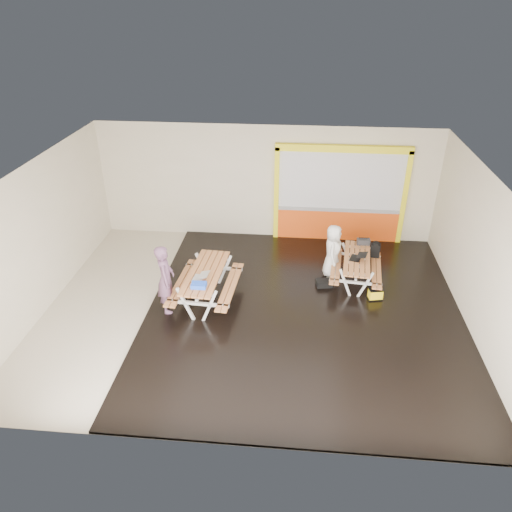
# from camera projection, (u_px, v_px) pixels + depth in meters

# --- Properties ---
(room) EXTENTS (10.02, 8.02, 3.52)m
(room) POSITION_uv_depth(u_px,v_px,m) (252.00, 246.00, 10.92)
(room) COLOR beige
(room) RESTS_ON ground
(deck) EXTENTS (7.50, 7.98, 0.05)m
(deck) POSITION_uv_depth(u_px,v_px,m) (304.00, 312.00, 11.66)
(deck) COLOR black
(deck) RESTS_ON room
(kiosk) EXTENTS (3.88, 0.16, 3.00)m
(kiosk) POSITION_uv_depth(u_px,v_px,m) (339.00, 197.00, 14.30)
(kiosk) COLOR #EB5012
(kiosk) RESTS_ON room
(picnic_table_left) EXTENTS (1.61, 2.27, 0.87)m
(picnic_table_left) POSITION_uv_depth(u_px,v_px,m) (206.00, 279.00, 11.75)
(picnic_table_left) COLOR #B37444
(picnic_table_left) RESTS_ON deck
(picnic_table_right) EXTENTS (1.47, 2.01, 0.76)m
(picnic_table_right) POSITION_uv_depth(u_px,v_px,m) (356.00, 264.00, 12.57)
(picnic_table_right) COLOR #B37444
(picnic_table_right) RESTS_ON deck
(person_left) EXTENTS (0.53, 0.70, 1.72)m
(person_left) POSITION_uv_depth(u_px,v_px,m) (166.00, 279.00, 11.29)
(person_left) COLOR #66435F
(person_left) RESTS_ON deck
(person_right) EXTENTS (0.55, 0.77, 1.45)m
(person_right) POSITION_uv_depth(u_px,v_px,m) (333.00, 251.00, 12.73)
(person_right) COLOR white
(person_right) RESTS_ON deck
(laptop_left) EXTENTS (0.41, 0.38, 0.16)m
(laptop_left) POSITION_uv_depth(u_px,v_px,m) (200.00, 277.00, 11.35)
(laptop_left) COLOR silver
(laptop_left) RESTS_ON picnic_table_left
(laptop_right) EXTENTS (0.50, 0.47, 0.17)m
(laptop_right) POSITION_uv_depth(u_px,v_px,m) (358.00, 257.00, 12.39)
(laptop_right) COLOR black
(laptop_right) RESTS_ON picnic_table_right
(blue_pouch) EXTENTS (0.34, 0.24, 0.10)m
(blue_pouch) POSITION_uv_depth(u_px,v_px,m) (199.00, 285.00, 11.04)
(blue_pouch) COLOR blue
(blue_pouch) RESTS_ON picnic_table_left
(toolbox) EXTENTS (0.35, 0.18, 0.20)m
(toolbox) POSITION_uv_depth(u_px,v_px,m) (363.00, 242.00, 13.09)
(toolbox) COLOR black
(toolbox) RESTS_ON picnic_table_right
(backpack) EXTENTS (0.28, 0.21, 0.44)m
(backpack) POSITION_uv_depth(u_px,v_px,m) (375.00, 250.00, 13.00)
(backpack) COLOR black
(backpack) RESTS_ON picnic_table_right
(dark_case) EXTENTS (0.45, 0.37, 0.15)m
(dark_case) POSITION_uv_depth(u_px,v_px,m) (324.00, 283.00, 12.59)
(dark_case) COLOR black
(dark_case) RESTS_ON deck
(fluke_bag) EXTENTS (0.39, 0.29, 0.30)m
(fluke_bag) POSITION_uv_depth(u_px,v_px,m) (375.00, 294.00, 12.02)
(fluke_bag) COLOR black
(fluke_bag) RESTS_ON deck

